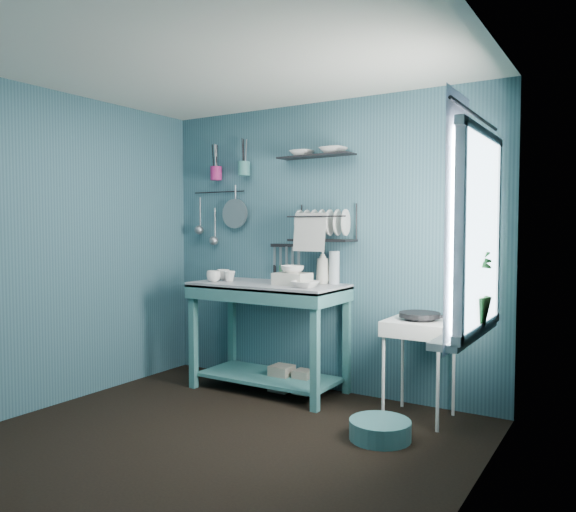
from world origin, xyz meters
The scene contains 35 objects.
floor centered at (0.00, 0.00, 0.00)m, with size 3.20×3.20×0.00m, color black.
ceiling centered at (0.00, 0.00, 2.50)m, with size 3.20×3.20×0.00m, color silver.
wall_back centered at (0.00, 1.50, 1.25)m, with size 3.20×3.20×0.00m, color #315865.
wall_left centered at (-1.60, 0.00, 1.25)m, with size 3.00×3.00×0.00m, color #315865.
wall_right centered at (1.60, 0.00, 1.25)m, with size 3.00×3.00×0.00m, color #315865.
work_counter centered at (-0.36, 1.20, 0.47)m, with size 1.33×0.66×0.94m, color #387776.
mug_left centered at (-0.84, 1.04, 0.99)m, with size 0.12×0.12×0.10m, color white.
mug_mid centered at (-0.74, 1.14, 0.99)m, with size 0.10×0.10×0.09m, color white.
mug_right centered at (-0.86, 1.20, 0.99)m, with size 0.12×0.12×0.10m, color white.
wash_tub centered at (-0.11, 1.18, 0.99)m, with size 0.28×0.22×0.10m, color beige.
tub_bowl centered at (-0.11, 1.18, 1.07)m, with size 0.20×0.20×0.06m, color white.
soap_bottle centered at (0.06, 1.40, 1.09)m, with size 0.12×0.12×0.30m, color beige.
water_bottle centered at (0.16, 1.42, 1.08)m, with size 0.09×0.09×0.28m, color silver.
counter_bowl centered at (0.09, 1.05, 0.97)m, with size 0.22×0.22×0.05m, color white.
hotplate_stand centered at (0.99, 1.18, 0.37)m, with size 0.46×0.46×0.74m, color white.
frying_pan centered at (0.99, 1.18, 0.78)m, with size 0.30×0.30×0.04m, color black.
knife_strip centered at (-0.34, 1.47, 1.26)m, with size 0.32×0.02×0.03m, color black.
dish_rack centered at (0.07, 1.37, 1.46)m, with size 0.55×0.24×0.32m, color black.
upper_shelf centered at (-0.01, 1.40, 2.03)m, with size 0.70×0.18×0.01m, color black.
shelf_bowl_left centered at (-0.15, 1.40, 2.07)m, with size 0.20×0.20×0.05m, color white.
shelf_bowl_right centered at (0.16, 1.40, 2.06)m, with size 0.22×0.22×0.05m, color white.
utensil_cup_magenta centered at (-1.11, 1.42, 1.94)m, with size 0.11×0.11×0.13m, color #AB1F65.
utensil_cup_teal centered at (-0.78, 1.42, 1.96)m, with size 0.11×0.11×0.13m, color teal.
colander centered at (-0.91, 1.45, 1.55)m, with size 0.28×0.28×0.03m, color gray.
ladle_outer centered at (-1.35, 1.46, 1.56)m, with size 0.01×0.01×0.30m, color gray.
ladle_inner centered at (-1.16, 1.46, 1.46)m, with size 0.01×0.01×0.30m, color gray.
hook_rail centered at (-1.12, 1.47, 1.76)m, with size 0.01×0.01×0.60m, color black.
window_glass centered at (1.59, 0.45, 1.40)m, with size 1.10×1.10×0.00m, color white.
windowsill centered at (1.50, 0.45, 0.81)m, with size 0.16×0.95×0.04m, color white.
curtain centered at (1.52, 0.15, 1.45)m, with size 1.35×1.35×0.00m, color silver.
curtain_rod centered at (1.54, 0.45, 2.05)m, with size 0.02×0.02×1.05m, color black.
potted_plant centered at (1.50, 0.49, 1.07)m, with size 0.27×0.27×0.48m, color #29672B.
storage_tin_large centered at (-0.26, 1.25, 0.11)m, with size 0.18×0.18×0.22m, color gray.
storage_tin_small centered at (-0.06, 1.28, 0.10)m, with size 0.15×0.15×0.20m, color gray.
floor_basin centered at (0.90, 0.65, 0.07)m, with size 0.41×0.41×0.13m, color teal.
Camera 1 is at (2.31, -2.82, 1.43)m, focal length 35.00 mm.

